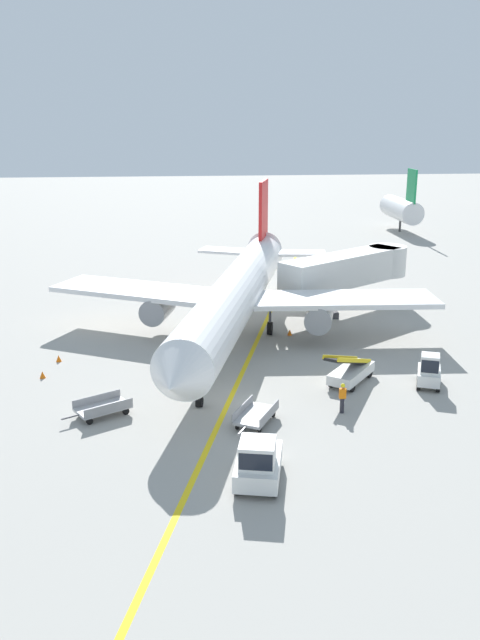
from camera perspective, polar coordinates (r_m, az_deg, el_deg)
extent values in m
plane|color=#9E9B93|center=(38.40, -1.54, -6.89)|extent=(300.00, 300.00, 0.00)
cube|color=yellow|center=(43.16, 0.34, -4.14)|extent=(21.73, 77.15, 0.01)
cylinder|color=white|center=(47.33, -0.37, 2.15)|extent=(11.22, 29.79, 3.30)
cone|color=white|center=(32.28, -5.42, -5.06)|extent=(3.76, 3.18, 3.23)
cone|color=white|center=(63.08, 2.25, 6.22)|extent=(3.77, 3.54, 3.14)
cube|color=white|center=(48.20, 8.75, 1.73)|extent=(13.25, 5.19, 0.36)
cylinder|color=gray|center=(47.56, 6.70, 0.35)|extent=(2.69, 3.59, 1.90)
cube|color=white|center=(50.64, -8.45, 2.47)|extent=(13.56, 9.91, 0.36)
cylinder|color=gray|center=(49.49, -6.95, 1.00)|extent=(2.69, 3.59, 1.90)
cube|color=red|center=(60.15, 1.99, 9.23)|extent=(1.34, 3.93, 5.20)
cube|color=white|center=(60.02, 4.75, 5.63)|extent=(5.44, 2.86, 0.24)
cube|color=white|center=(60.82, -0.91, 5.83)|extent=(5.65, 4.09, 0.24)
cylinder|color=#4C4C51|center=(37.21, -3.47, -5.11)|extent=(0.20, 0.20, 3.12)
cylinder|color=black|center=(37.71, -3.44, -6.92)|extent=(0.49, 0.63, 0.56)
cylinder|color=#4C4C51|center=(49.43, 2.55, 0.49)|extent=(0.20, 0.20, 3.12)
cylinder|color=black|center=(49.74, 2.54, -0.70)|extent=(0.59, 1.02, 0.96)
cylinder|color=#4C4C51|center=(50.14, -2.44, 0.73)|extent=(0.20, 0.20, 3.12)
cylinder|color=black|center=(50.45, -2.43, -0.45)|extent=(0.59, 1.02, 0.96)
cube|color=black|center=(33.96, -4.57, -3.28)|extent=(2.97, 1.72, 0.60)
cube|color=silver|center=(54.99, 8.65, 4.19)|extent=(11.36, 8.95, 2.50)
cylinder|color=silver|center=(59.33, 12.29, 4.92)|extent=(3.20, 3.20, 2.50)
cylinder|color=#59595B|center=(54.26, 7.28, 1.44)|extent=(0.56, 0.56, 2.35)
cube|color=#333338|center=(54.51, 7.24, 0.50)|extent=(1.80, 1.40, 0.50)
cube|color=silver|center=(30.41, 1.57, -12.18)|extent=(2.63, 3.93, 0.80)
cube|color=silver|center=(29.41, 1.47, -11.15)|extent=(1.83, 1.91, 1.10)
cube|color=black|center=(28.73, 1.33, -11.87)|extent=(1.41, 0.39, 0.77)
cylinder|color=black|center=(29.47, 2.95, -14.12)|extent=(0.34, 0.63, 0.60)
cylinder|color=black|center=(29.60, -0.27, -13.95)|extent=(0.34, 0.63, 0.60)
cylinder|color=black|center=(31.66, 3.26, -11.78)|extent=(0.34, 0.63, 0.60)
cylinder|color=black|center=(31.77, 0.29, -11.64)|extent=(0.34, 0.63, 0.60)
cube|color=silver|center=(41.87, 15.63, -4.52)|extent=(2.07, 2.71, 0.70)
cube|color=silver|center=(41.16, 15.73, -3.56)|extent=(1.36, 1.38, 1.10)
cube|color=black|center=(40.68, 15.73, -3.81)|extent=(0.94, 0.42, 0.77)
cylinder|color=black|center=(41.23, 16.36, -5.44)|extent=(0.42, 0.64, 0.60)
cylinder|color=black|center=(41.20, 14.82, -5.33)|extent=(0.42, 0.64, 0.60)
cylinder|color=black|center=(42.79, 16.33, -4.61)|extent=(0.42, 0.64, 0.60)
cylinder|color=black|center=(42.77, 14.85, -4.50)|extent=(0.42, 0.64, 0.60)
cube|color=silver|center=(41.40, 9.35, -4.42)|extent=(3.53, 3.91, 0.60)
cylinder|color=black|center=(40.14, 9.40, -5.58)|extent=(0.54, 0.61, 0.60)
cylinder|color=black|center=(40.60, 7.75, -5.23)|extent=(0.54, 0.61, 0.60)
cylinder|color=black|center=(42.44, 10.84, -4.40)|extent=(0.54, 0.61, 0.60)
cylinder|color=black|center=(42.88, 9.26, -4.09)|extent=(0.54, 0.61, 0.60)
cube|color=black|center=(40.54, 9.07, -3.43)|extent=(3.81, 4.48, 1.76)
cube|color=yellow|center=(40.34, 9.66, -3.38)|extent=(3.18, 3.99, 1.84)
cube|color=yellow|center=(40.67, 8.50, -3.16)|extent=(3.18, 3.99, 1.84)
cube|color=#A5A5A8|center=(37.26, -11.48, -7.28)|extent=(3.17, 2.71, 0.16)
cube|color=#4C4C51|center=(36.63, -14.12, -7.93)|extent=(0.82, 0.52, 0.08)
cylinder|color=#4C4C51|center=(36.49, -14.78, -8.09)|extent=(0.12, 0.12, 0.05)
cube|color=gray|center=(36.53, -11.00, -7.32)|extent=(2.45, 1.46, 0.50)
cube|color=gray|center=(37.79, -11.99, -6.54)|extent=(2.45, 1.46, 0.50)
cylinder|color=black|center=(36.49, -12.56, -8.33)|extent=(0.37, 0.29, 0.36)
cylinder|color=black|center=(37.50, -13.32, -7.68)|extent=(0.37, 0.29, 0.36)
cylinder|color=black|center=(37.27, -9.59, -7.60)|extent=(0.37, 0.29, 0.36)
cylinder|color=black|center=(38.26, -10.41, -6.98)|extent=(0.37, 0.29, 0.36)
cube|color=#A5A5A8|center=(35.67, 1.34, -8.05)|extent=(2.65, 3.18, 0.16)
cube|color=#4C4C51|center=(34.13, 0.20, -9.29)|extent=(0.50, 0.83, 0.08)
cylinder|color=#4C4C51|center=(33.76, -0.10, -9.60)|extent=(0.12, 0.12, 0.05)
cube|color=gray|center=(35.33, 2.49, -7.87)|extent=(1.39, 2.49, 0.50)
cube|color=gray|center=(35.82, 0.22, -7.49)|extent=(1.39, 2.49, 0.50)
cylinder|color=black|center=(34.71, 1.64, -9.27)|extent=(0.28, 0.37, 0.36)
cylinder|color=black|center=(35.11, -0.21, -8.94)|extent=(0.28, 0.37, 0.36)
cylinder|color=black|center=(36.49, 2.83, -7.92)|extent=(0.28, 0.37, 0.36)
cylinder|color=black|center=(36.87, 1.06, -7.63)|extent=(0.28, 0.37, 0.36)
cylinder|color=#26262D|center=(37.28, 8.60, -7.13)|extent=(0.24, 0.24, 0.85)
cube|color=orange|center=(37.00, 8.64, -6.13)|extent=(0.36, 0.22, 0.56)
sphere|color=#9E7051|center=(36.85, 8.67, -5.57)|extent=(0.20, 0.20, 0.20)
sphere|color=yellow|center=(36.83, 8.68, -5.49)|extent=(0.24, 0.24, 0.24)
cone|color=orange|center=(49.75, 4.21, -1.04)|extent=(0.36, 0.36, 0.44)
cone|color=orange|center=(45.91, -15.04, -3.14)|extent=(0.36, 0.36, 0.44)
cone|color=orange|center=(43.36, -16.31, -4.44)|extent=(0.36, 0.36, 0.44)
cone|color=orange|center=(48.01, -3.13, -1.69)|extent=(0.36, 0.36, 0.44)
cylinder|color=silver|center=(97.08, 13.43, 9.07)|extent=(3.00, 10.00, 3.00)
cylinder|color=#3F3F3F|center=(97.40, 13.33, 7.73)|extent=(0.30, 0.30, 1.60)
cube|color=#198C4C|center=(93.41, 14.27, 10.89)|extent=(0.24, 3.20, 4.40)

